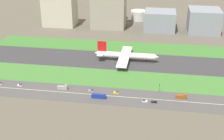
{
  "coord_description": "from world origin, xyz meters",
  "views": [
    {
      "loc": [
        45.61,
        -285.32,
        121.04
      ],
      "look_at": [
        6.01,
        -36.5,
        6.0
      ],
      "focal_mm": 49.49,
      "sensor_mm": 36.0,
      "label": 1
    }
  ],
  "objects_px": {
    "car_3": "(144,101)",
    "office_tower": "(160,20)",
    "traffic_light": "(159,87)",
    "terminal_building": "(60,11)",
    "truck_1": "(63,87)",
    "bus_0": "(99,96)",
    "airliner": "(125,55)",
    "fuel_tank_west": "(119,14)",
    "hangar_building": "(109,8)",
    "cargo_warehouse": "(204,21)",
    "car_2": "(91,90)",
    "fuel_tank_centre": "(138,15)",
    "car_0": "(116,92)",
    "truck_0": "(181,96)",
    "car_1": "(20,85)",
    "car_5": "(154,102)",
    "fuel_tank_east": "(160,16)",
    "car_4": "(0,83)"
  },
  "relations": [
    {
      "from": "car_3",
      "to": "office_tower",
      "type": "distance_m",
      "value": 192.5
    },
    {
      "from": "traffic_light",
      "to": "terminal_building",
      "type": "relative_size",
      "value": 0.17
    },
    {
      "from": "truck_1",
      "to": "bus_0",
      "type": "relative_size",
      "value": 0.72
    },
    {
      "from": "airliner",
      "to": "fuel_tank_west",
      "type": "height_order",
      "value": "airliner"
    },
    {
      "from": "office_tower",
      "to": "hangar_building",
      "type": "bearing_deg",
      "value": 180.0
    },
    {
      "from": "airliner",
      "to": "bus_0",
      "type": "bearing_deg",
      "value": -98.25
    },
    {
      "from": "office_tower",
      "to": "cargo_warehouse",
      "type": "xyz_separation_m",
      "value": [
        55.67,
        0.0,
        2.23
      ]
    },
    {
      "from": "car_2",
      "to": "fuel_tank_west",
      "type": "bearing_deg",
      "value": 92.16
    },
    {
      "from": "airliner",
      "to": "fuel_tank_centre",
      "type": "xyz_separation_m",
      "value": [
        0.82,
        159.0,
        0.5
      ]
    },
    {
      "from": "car_0",
      "to": "traffic_light",
      "type": "distance_m",
      "value": 35.19
    },
    {
      "from": "truck_0",
      "to": "fuel_tank_west",
      "type": "distance_m",
      "value": 241.04
    },
    {
      "from": "truck_1",
      "to": "car_0",
      "type": "distance_m",
      "value": 45.09
    },
    {
      "from": "fuel_tank_west",
      "to": "car_2",
      "type": "bearing_deg",
      "value": -87.84
    },
    {
      "from": "truck_1",
      "to": "bus_0",
      "type": "height_order",
      "value": "truck_1"
    },
    {
      "from": "fuel_tank_west",
      "to": "car_0",
      "type": "bearing_deg",
      "value": -82.63
    },
    {
      "from": "car_0",
      "to": "bus_0",
      "type": "relative_size",
      "value": 0.38
    },
    {
      "from": "airliner",
      "to": "hangar_building",
      "type": "bearing_deg",
      "value": 107.44
    },
    {
      "from": "truck_1",
      "to": "hangar_building",
      "type": "distance_m",
      "value": 183.76
    },
    {
      "from": "cargo_warehouse",
      "to": "truck_0",
      "type": "bearing_deg",
      "value": -100.88
    },
    {
      "from": "car_3",
      "to": "fuel_tank_centre",
      "type": "xyz_separation_m",
      "value": [
        -23.73,
        237.0,
        5.81
      ]
    },
    {
      "from": "car_1",
      "to": "car_3",
      "type": "xyz_separation_m",
      "value": [
        105.83,
        -10.0,
        0.0
      ]
    },
    {
      "from": "car_0",
      "to": "cargo_warehouse",
      "type": "bearing_deg",
      "value": 64.57
    },
    {
      "from": "truck_1",
      "to": "terminal_building",
      "type": "height_order",
      "value": "terminal_building"
    },
    {
      "from": "bus_0",
      "to": "office_tower",
      "type": "bearing_deg",
      "value": -102.77
    },
    {
      "from": "car_2",
      "to": "office_tower",
      "type": "bearing_deg",
      "value": 74.15
    },
    {
      "from": "traffic_light",
      "to": "car_1",
      "type": "bearing_deg",
      "value": -176.08
    },
    {
      "from": "car_5",
      "to": "car_1",
      "type": "bearing_deg",
      "value": -5.06
    },
    {
      "from": "terminal_building",
      "to": "office_tower",
      "type": "xyz_separation_m",
      "value": [
        135.58,
        0.0,
        -6.71
      ]
    },
    {
      "from": "car_1",
      "to": "fuel_tank_east",
      "type": "height_order",
      "value": "fuel_tank_east"
    },
    {
      "from": "bus_0",
      "to": "fuel_tank_east",
      "type": "relative_size",
      "value": 0.56
    },
    {
      "from": "car_2",
      "to": "car_5",
      "type": "bearing_deg",
      "value": -11.08
    },
    {
      "from": "car_5",
      "to": "fuel_tank_centre",
      "type": "distance_m",
      "value": 239.07
    },
    {
      "from": "fuel_tank_west",
      "to": "fuel_tank_centre",
      "type": "distance_m",
      "value": 28.83
    },
    {
      "from": "airliner",
      "to": "car_3",
      "type": "bearing_deg",
      "value": -72.53
    },
    {
      "from": "hangar_building",
      "to": "car_5",
      "type": "bearing_deg",
      "value": -70.64
    },
    {
      "from": "airliner",
      "to": "car_4",
      "type": "relative_size",
      "value": 14.77
    },
    {
      "from": "car_2",
      "to": "fuel_tank_east",
      "type": "bearing_deg",
      "value": 77.17
    },
    {
      "from": "truck_1",
      "to": "car_0",
      "type": "relative_size",
      "value": 1.91
    },
    {
      "from": "car_3",
      "to": "fuel_tank_west",
      "type": "xyz_separation_m",
      "value": [
        -52.56,
        237.0,
        5.7
      ]
    },
    {
      "from": "car_2",
      "to": "fuel_tank_west",
      "type": "height_order",
      "value": "fuel_tank_west"
    },
    {
      "from": "car_0",
      "to": "truck_0",
      "type": "height_order",
      "value": "truck_0"
    },
    {
      "from": "car_2",
      "to": "cargo_warehouse",
      "type": "relative_size",
      "value": 0.11
    },
    {
      "from": "airliner",
      "to": "traffic_light",
      "type": "xyz_separation_m",
      "value": [
        35.47,
        -60.01,
        -1.94
      ]
    },
    {
      "from": "car_4",
      "to": "truck_0",
      "type": "distance_m",
      "value": 152.77
    },
    {
      "from": "car_1",
      "to": "car_2",
      "type": "distance_m",
      "value": 61.85
    },
    {
      "from": "car_4",
      "to": "truck_1",
      "type": "bearing_deg",
      "value": -0.0
    },
    {
      "from": "office_tower",
      "to": "fuel_tank_east",
      "type": "relative_size",
      "value": 1.92
    },
    {
      "from": "car_0",
      "to": "car_2",
      "type": "relative_size",
      "value": 1.0
    },
    {
      "from": "fuel_tank_west",
      "to": "airliner",
      "type": "bearing_deg",
      "value": -80.01
    },
    {
      "from": "truck_1",
      "to": "fuel_tank_east",
      "type": "xyz_separation_m",
      "value": [
        76.0,
        227.0,
        4.37
      ]
    }
  ]
}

